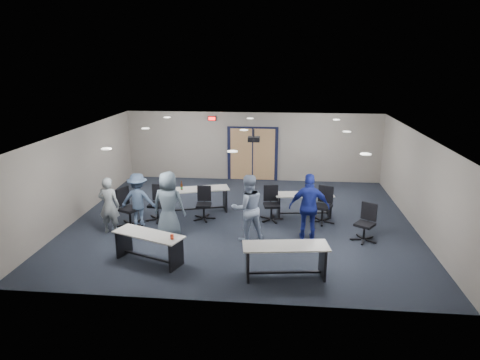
# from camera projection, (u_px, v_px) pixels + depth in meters

# --- Properties ---
(floor) EXTENTS (10.00, 10.00, 0.00)m
(floor) POSITION_uv_depth(u_px,v_px,m) (242.00, 220.00, 12.93)
(floor) COLOR black
(floor) RESTS_ON ground
(back_wall) EXTENTS (10.00, 0.04, 2.70)m
(back_wall) POSITION_uv_depth(u_px,v_px,m) (253.00, 147.00, 16.86)
(back_wall) COLOR gray
(back_wall) RESTS_ON floor
(front_wall) EXTENTS (10.00, 0.04, 2.70)m
(front_wall) POSITION_uv_depth(u_px,v_px,m) (221.00, 240.00, 8.26)
(front_wall) COLOR gray
(front_wall) RESTS_ON floor
(left_wall) EXTENTS (0.04, 9.00, 2.70)m
(left_wall) POSITION_uv_depth(u_px,v_px,m) (79.00, 173.00, 13.03)
(left_wall) COLOR gray
(left_wall) RESTS_ON floor
(right_wall) EXTENTS (0.04, 9.00, 2.70)m
(right_wall) POSITION_uv_depth(u_px,v_px,m) (418.00, 182.00, 12.10)
(right_wall) COLOR gray
(right_wall) RESTS_ON floor
(ceiling) EXTENTS (10.00, 9.00, 0.04)m
(ceiling) POSITION_uv_depth(u_px,v_px,m) (242.00, 132.00, 12.19)
(ceiling) COLOR white
(ceiling) RESTS_ON back_wall
(double_door) EXTENTS (2.00, 0.07, 2.20)m
(double_door) POSITION_uv_depth(u_px,v_px,m) (253.00, 154.00, 16.91)
(double_door) COLOR black
(double_door) RESTS_ON back_wall
(exit_sign) EXTENTS (0.32, 0.07, 0.18)m
(exit_sign) POSITION_uv_depth(u_px,v_px,m) (212.00, 118.00, 16.66)
(exit_sign) COLOR black
(exit_sign) RESTS_ON back_wall
(ceiling_projector) EXTENTS (0.35, 0.32, 0.37)m
(ceiling_projector) POSITION_uv_depth(u_px,v_px,m) (254.00, 139.00, 12.72)
(ceiling_projector) COLOR black
(ceiling_projector) RESTS_ON ceiling
(ceiling_can_lights) EXTENTS (6.24, 5.74, 0.02)m
(ceiling_can_lights) POSITION_uv_depth(u_px,v_px,m) (243.00, 131.00, 12.43)
(ceiling_can_lights) COLOR silver
(ceiling_can_lights) RESTS_ON ceiling
(table_front_left) EXTENTS (1.86, 1.19, 0.83)m
(table_front_left) POSITION_uv_depth(u_px,v_px,m) (149.00, 242.00, 10.20)
(table_front_left) COLOR #ABA8A1
(table_front_left) RESTS_ON floor
(table_front_right) EXTENTS (1.96, 0.87, 0.77)m
(table_front_right) POSITION_uv_depth(u_px,v_px,m) (285.00, 255.00, 9.47)
(table_front_right) COLOR #ABA8A1
(table_front_right) RESTS_ON floor
(table_back_left) EXTENTS (2.00, 1.17, 1.05)m
(table_back_left) POSITION_uv_depth(u_px,v_px,m) (198.00, 196.00, 13.51)
(table_back_left) COLOR #ABA8A1
(table_back_left) RESTS_ON floor
(table_back_right) EXTENTS (1.83, 0.80, 0.72)m
(table_back_right) POSITION_uv_depth(u_px,v_px,m) (304.00, 201.00, 13.15)
(table_back_right) COLOR #ABA8A1
(table_back_right) RESTS_ON floor
(chair_back_a) EXTENTS (0.73, 0.73, 1.07)m
(chair_back_a) POSITION_uv_depth(u_px,v_px,m) (157.00, 203.00, 12.80)
(chair_back_a) COLOR black
(chair_back_a) RESTS_ON floor
(chair_back_b) EXTENTS (0.67, 0.67, 1.00)m
(chair_back_b) POSITION_uv_depth(u_px,v_px,m) (204.00, 204.00, 12.88)
(chair_back_b) COLOR black
(chair_back_b) RESTS_ON floor
(chair_back_c) EXTENTS (0.75, 0.75, 1.04)m
(chair_back_c) POSITION_uv_depth(u_px,v_px,m) (272.00, 204.00, 12.79)
(chair_back_c) COLOR black
(chair_back_c) RESTS_ON floor
(chair_back_d) EXTENTS (0.89, 0.89, 1.08)m
(chair_back_d) POSITION_uv_depth(u_px,v_px,m) (323.00, 205.00, 12.62)
(chair_back_d) COLOR black
(chair_back_d) RESTS_ON floor
(chair_loose_left) EXTENTS (0.94, 0.94, 1.12)m
(chair_loose_left) POSITION_uv_depth(u_px,v_px,m) (129.00, 208.00, 12.36)
(chair_loose_left) COLOR black
(chair_loose_left) RESTS_ON floor
(chair_loose_right) EXTENTS (0.89, 0.89, 1.02)m
(chair_loose_right) POSITION_uv_depth(u_px,v_px,m) (365.00, 223.00, 11.35)
(chair_loose_right) COLOR black
(chair_loose_right) RESTS_ON floor
(person_gray) EXTENTS (0.59, 0.39, 1.61)m
(person_gray) POSITION_uv_depth(u_px,v_px,m) (109.00, 205.00, 11.81)
(person_gray) COLOR gray
(person_gray) RESTS_ON floor
(person_plaid) EXTENTS (0.95, 0.67, 1.83)m
(person_plaid) POSITION_uv_depth(u_px,v_px,m) (169.00, 204.00, 11.56)
(person_plaid) COLOR slate
(person_plaid) RESTS_ON floor
(person_lightblue) EXTENTS (1.08, 0.97, 1.82)m
(person_lightblue) POSITION_uv_depth(u_px,v_px,m) (248.00, 208.00, 11.32)
(person_lightblue) COLOR #9AACCC
(person_lightblue) RESTS_ON floor
(person_navy) EXTENTS (1.08, 0.46, 1.83)m
(person_navy) POSITION_uv_depth(u_px,v_px,m) (309.00, 207.00, 11.36)
(person_navy) COLOR navy
(person_navy) RESTS_ON floor
(person_back) EXTENTS (1.05, 0.64, 1.58)m
(person_back) POSITION_uv_depth(u_px,v_px,m) (138.00, 200.00, 12.33)
(person_back) COLOR #3F5372
(person_back) RESTS_ON floor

